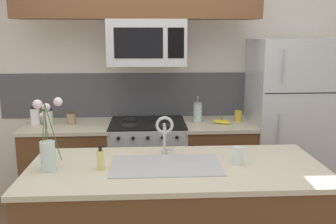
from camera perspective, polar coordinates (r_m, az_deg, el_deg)
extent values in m
cube|color=silver|center=(4.12, 1.03, 4.83)|extent=(5.20, 0.10, 2.60)
cube|color=#4C4C51|center=(4.07, -3.13, 2.60)|extent=(3.14, 0.01, 0.48)
cube|color=brown|center=(4.02, -14.62, -8.41)|extent=(0.84, 0.62, 0.88)
cube|color=beige|center=(3.89, -14.97, -2.11)|extent=(0.87, 0.65, 0.03)
cube|color=brown|center=(4.01, 7.51, -8.18)|extent=(0.69, 0.62, 0.88)
cube|color=beige|center=(3.88, 7.69, -1.85)|extent=(0.72, 0.65, 0.03)
cube|color=#B7BABF|center=(3.94, -3.00, -8.20)|extent=(0.76, 0.62, 0.91)
cube|color=black|center=(3.80, -3.08, -1.67)|extent=(0.76, 0.62, 0.01)
cylinder|color=black|center=(3.67, -5.92, -2.05)|extent=(0.15, 0.15, 0.01)
cylinder|color=black|center=(3.67, -0.23, -1.98)|extent=(0.15, 0.15, 0.01)
cylinder|color=black|center=(3.94, -5.74, -1.09)|extent=(0.15, 0.15, 0.01)
cylinder|color=black|center=(3.94, -0.43, -1.03)|extent=(0.15, 0.15, 0.01)
cylinder|color=black|center=(3.52, -7.52, -4.00)|extent=(0.03, 0.02, 0.03)
cylinder|color=black|center=(3.51, -5.29, -3.98)|extent=(0.03, 0.02, 0.03)
cylinder|color=black|center=(3.51, -3.05, -3.96)|extent=(0.03, 0.02, 0.03)
cylinder|color=black|center=(3.51, -0.81, -3.93)|extent=(0.03, 0.02, 0.03)
cylinder|color=black|center=(3.52, 1.42, -3.90)|extent=(0.03, 0.02, 0.03)
cube|color=#B7BABF|center=(3.68, -3.22, 10.52)|extent=(0.74, 0.40, 0.43)
cube|color=black|center=(3.48, -4.46, 10.43)|extent=(0.45, 0.00, 0.28)
cube|color=black|center=(3.49, 1.27, 10.46)|extent=(0.15, 0.00, 0.28)
cube|color=#B7BABF|center=(4.11, 18.03, -1.77)|extent=(0.82, 0.72, 1.75)
cube|color=black|center=(3.71, 20.40, 2.72)|extent=(0.79, 0.00, 0.01)
cylinder|color=#99999E|center=(3.57, 17.14, 6.59)|extent=(0.01, 0.01, 0.32)
cylinder|color=#99999E|center=(3.72, 16.41, -5.33)|extent=(0.01, 0.01, 0.67)
cylinder|color=silver|center=(3.97, -19.56, -0.65)|extent=(0.09, 0.09, 0.17)
cylinder|color=black|center=(3.95, -19.65, 0.65)|extent=(0.09, 0.09, 0.02)
cylinder|color=silver|center=(3.94, -17.83, -0.78)|extent=(0.10, 0.10, 0.14)
cylinder|color=black|center=(3.93, -17.90, 0.33)|extent=(0.10, 0.10, 0.02)
cylinder|color=#997F5B|center=(3.89, -14.48, -0.99)|extent=(0.09, 0.09, 0.11)
cylinder|color=#4C331E|center=(3.88, -14.53, -0.11)|extent=(0.09, 0.09, 0.01)
ellipsoid|color=yellow|center=(3.81, 8.15, -1.51)|extent=(0.17, 0.11, 0.05)
ellipsoid|color=yellow|center=(3.82, 8.22, -1.45)|extent=(0.18, 0.05, 0.06)
ellipsoid|color=yellow|center=(3.81, 8.33, -1.51)|extent=(0.18, 0.06, 0.06)
ellipsoid|color=yellow|center=(3.83, 8.37, -1.45)|extent=(0.17, 0.10, 0.05)
cylinder|color=brown|center=(3.81, 8.29, -1.06)|extent=(0.02, 0.02, 0.03)
cylinder|color=silver|center=(3.88, 4.57, -0.15)|extent=(0.09, 0.09, 0.18)
cylinder|color=#A3A3AA|center=(3.86, 4.60, 1.30)|extent=(0.08, 0.08, 0.02)
cylinder|color=#A3A3AA|center=(3.85, 4.61, 1.81)|extent=(0.01, 0.01, 0.05)
sphere|color=#A3A3AA|center=(3.85, 4.61, 2.30)|extent=(0.02, 0.02, 0.02)
cylinder|color=gold|center=(3.96, 10.72, -0.60)|extent=(0.08, 0.08, 0.11)
cube|color=beige|center=(2.62, 1.36, -8.55)|extent=(2.04, 0.90, 0.03)
cube|color=#ADAFB5|center=(2.61, -0.23, -8.14)|extent=(0.76, 0.44, 0.01)
cube|color=#ADAFB5|center=(2.63, -4.08, -9.80)|extent=(0.30, 0.33, 0.15)
cube|color=#ADAFB5|center=(2.65, 3.60, -9.65)|extent=(0.30, 0.33, 0.15)
cylinder|color=#B7BABF|center=(2.85, -0.50, -6.23)|extent=(0.04, 0.04, 0.02)
cylinder|color=#B7BABF|center=(2.82, -0.51, -3.91)|extent=(0.02, 0.02, 0.22)
torus|color=#B7BABF|center=(2.74, -0.46, -2.01)|extent=(0.13, 0.02, 0.13)
cylinder|color=#B7BABF|center=(2.69, -0.40, -2.91)|extent=(0.02, 0.02, 0.06)
cube|color=#B7BABF|center=(2.85, 0.20, -5.74)|extent=(0.07, 0.01, 0.01)
cylinder|color=#DBCC75|center=(2.57, -10.17, -7.24)|extent=(0.05, 0.05, 0.13)
cylinder|color=black|center=(2.54, -10.23, -5.60)|extent=(0.02, 0.02, 0.02)
cube|color=black|center=(2.53, -9.89, -5.21)|extent=(0.03, 0.01, 0.01)
cylinder|color=silver|center=(2.67, 10.70, -6.52)|extent=(0.07, 0.07, 0.13)
cylinder|color=silver|center=(2.62, -17.74, -6.41)|extent=(0.10, 0.10, 0.20)
cylinder|color=silver|center=(2.64, -17.65, -7.72)|extent=(0.09, 0.09, 0.06)
cylinder|color=#386B2D|center=(2.62, -17.85, -3.28)|extent=(0.02, 0.07, 0.35)
sphere|color=silver|center=(2.61, -18.02, 0.71)|extent=(0.05, 0.05, 0.05)
cylinder|color=#386B2D|center=(2.63, -18.07, -3.85)|extent=(0.04, 0.08, 0.29)
sphere|color=silver|center=(2.63, -18.46, -0.47)|extent=(0.04, 0.04, 0.04)
cylinder|color=#386B2D|center=(2.56, -18.43, -3.16)|extent=(0.04, 0.04, 0.40)
sphere|color=silver|center=(2.51, -19.21, 1.12)|extent=(0.06, 0.06, 0.06)
cylinder|color=#386B2D|center=(2.57, -17.03, -2.95)|extent=(0.09, 0.02, 0.40)
sphere|color=silver|center=(2.53, -16.35, 1.51)|extent=(0.06, 0.06, 0.06)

